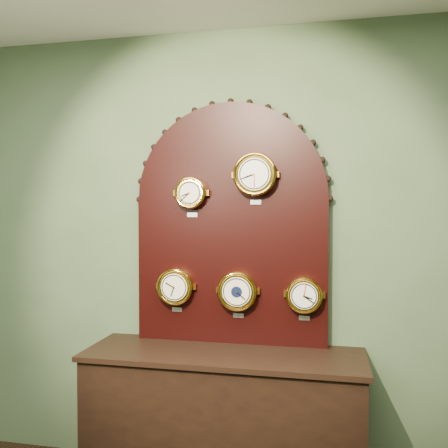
% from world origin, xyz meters
% --- Properties ---
extents(wall_back, '(4.00, 0.00, 4.00)m').
position_xyz_m(wall_back, '(0.00, 2.50, 1.40)').
color(wall_back, '#4C6444').
rests_on(wall_back, ground).
extents(shop_counter, '(1.60, 0.50, 0.80)m').
position_xyz_m(shop_counter, '(0.00, 2.23, 0.40)').
color(shop_counter, black).
rests_on(shop_counter, ground_plane).
extents(display_board, '(1.26, 0.06, 1.53)m').
position_xyz_m(display_board, '(0.00, 2.45, 1.63)').
color(display_board, black).
rests_on(display_board, shop_counter).
extents(roman_clock, '(0.20, 0.08, 0.25)m').
position_xyz_m(roman_clock, '(-0.24, 2.38, 1.77)').
color(roman_clock, gold).
rests_on(roman_clock, display_board).
extents(arabic_clock, '(0.26, 0.08, 0.31)m').
position_xyz_m(arabic_clock, '(0.16, 2.38, 1.88)').
color(arabic_clock, gold).
rests_on(arabic_clock, display_board).
extents(hygrometer, '(0.23, 0.08, 0.28)m').
position_xyz_m(hygrometer, '(-0.34, 2.38, 1.18)').
color(hygrometer, gold).
rests_on(hygrometer, display_board).
extents(barometer, '(0.24, 0.08, 0.29)m').
position_xyz_m(barometer, '(0.06, 2.38, 1.17)').
color(barometer, gold).
rests_on(barometer, display_board).
extents(tide_clock, '(0.22, 0.08, 0.27)m').
position_xyz_m(tide_clock, '(0.46, 2.38, 1.16)').
color(tide_clock, gold).
rests_on(tide_clock, display_board).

